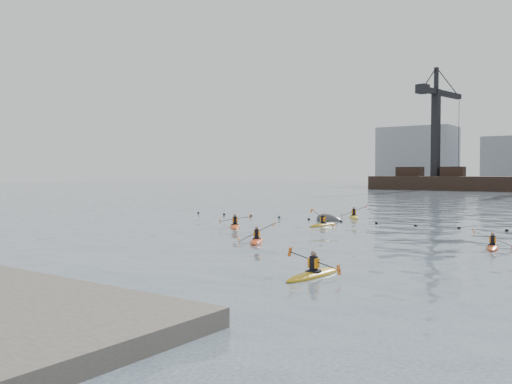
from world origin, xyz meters
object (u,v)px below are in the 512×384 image
kayaker_1 (313,273)px  kayaker_4 (493,246)px  kayaker_5 (354,216)px  mooring_buoy (329,221)px  kayaker_3 (323,224)px  kayaker_2 (235,226)px  kayaker_0 (257,240)px

kayaker_1 → kayaker_4: bearing=76.1°
kayaker_5 → mooring_buoy: size_ratio=1.48×
kayaker_1 → kayaker_4: (3.68, 11.89, -0.02)m
mooring_buoy → kayaker_3: bearing=-68.8°
kayaker_1 → kayaker_2: 18.58m
kayaker_0 → kayaker_5: 18.25m
kayaker_1 → kayaker_5: 27.01m
kayaker_2 → kayaker_4: bearing=-41.3°
kayaker_3 → kayaker_5: (-1.18, 7.64, 0.00)m
kayaker_2 → kayaker_4: kayaker_4 is taller
kayaker_4 → kayaker_5: bearing=-53.9°
kayaker_3 → kayaker_4: kayaker_3 is taller
mooring_buoy → kayaker_2: bearing=-110.1°
kayaker_3 → kayaker_4: 13.86m
kayaker_1 → kayaker_4: kayaker_1 is taller
kayaker_0 → kayaker_3: (-1.52, 10.41, 0.00)m
kayaker_0 → kayaker_4: size_ratio=1.02×
kayaker_1 → mooring_buoy: kayaker_1 is taller
kayaker_0 → mooring_buoy: bearing=72.7°
kayaker_2 → mooring_buoy: (3.06, 8.35, -0.10)m
kayaker_1 → kayaker_2: kayaker_1 is taller
kayaker_3 → mooring_buoy: (-1.44, 3.71, -0.10)m
kayaker_5 → mooring_buoy: (-0.26, -3.93, -0.10)m
kayaker_4 → mooring_buoy: kayaker_4 is taller
kayaker_0 → kayaker_4: bearing=-5.3°
kayaker_0 → kayaker_5: size_ratio=0.94×
kayaker_2 → mooring_buoy: size_ratio=1.41×
kayaker_4 → mooring_buoy: bearing=-43.6°
kayaker_4 → kayaker_2: bearing=-13.4°
kayaker_3 → kayaker_0: bearing=-76.4°
kayaker_1 → kayaker_0: bearing=140.7°
kayaker_0 → kayaker_5: bearing=69.4°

